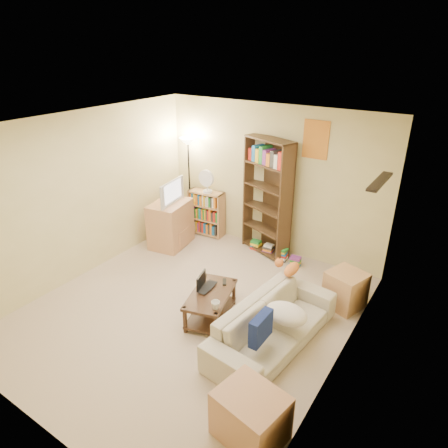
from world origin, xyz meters
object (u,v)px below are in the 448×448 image
Objects in this scene: laptop at (210,288)px; floor_lamp at (188,158)px; tall_bookshelf at (267,195)px; sofa at (273,324)px; side_table at (345,290)px; coffee_table at (211,302)px; short_bookshelf at (207,213)px; tabby_cat at (289,268)px; desk_fan at (207,181)px; television at (169,192)px; end_cabinet at (251,416)px; tv_stand at (171,224)px; mug at (215,305)px.

floor_lamp is (-1.87, 1.97, 1.03)m from laptop.
tall_bookshelf is at bearing 2.11° from laptop.
sofa reaches higher than side_table.
short_bookshelf is (-1.53, 2.04, 0.18)m from coffee_table.
tabby_cat is 2.59m from desk_fan.
tall_bookshelf is at bearing 36.64° from sofa.
floor_lamp is 3.60m from side_table.
laptop is 0.51× the size of television.
coffee_table is 2.56m from short_bookshelf.
coffee_table is 1.61× the size of end_cabinet.
end_cabinet is (3.24, -3.27, -1.18)m from floor_lamp.
desk_fan is 4.36m from end_cabinet.
tall_bookshelf is at bearing 2.06° from desk_fan.
short_bookshelf is at bearing 137.60° from desk_fan.
floor_lamp reaches higher than tv_stand.
tv_stand is (-1.76, 1.26, 0.00)m from laptop.
television is 4.12m from end_cabinet.
desk_fan is (-1.49, 1.99, 0.85)m from coffee_table.
television reaches higher than tabby_cat.
tv_stand is 1.81m from tall_bookshelf.
short_bookshelf is at bearing -160.38° from tall_bookshelf.
tv_stand is (-2.56, 0.56, -0.22)m from tabby_cat.
tall_bookshelf is (-0.28, 2.04, 0.81)m from coffee_table.
side_table is (1.15, 1.48, -0.18)m from mug.
coffee_table is at bearing -138.25° from side_table.
tabby_cat is 0.62× the size of television.
tv_stand is 0.45× the size of floor_lamp.
television is at bearing -116.44° from short_bookshelf.
sofa is 2.77× the size of television.
desk_fan reaches higher than short_bookshelf.
television reaches higher than sofa.
coffee_table is 0.39m from mug.
television reaches higher than coffee_table.
tv_stand is (-1.81, 1.33, 0.16)m from coffee_table.
mug is at bearing -57.45° from tall_bookshelf.
mug is at bearing -127.90° from side_table.
laptop is at bearing -53.31° from desk_fan.
laptop is 0.18× the size of tall_bookshelf.
coffee_table is at bearing -134.31° from tabby_cat.
mug is at bearing -52.21° from desk_fan.
mug is (0.24, -0.23, 0.19)m from coffee_table.
tv_stand reaches higher than sofa.
tabby_cat reaches higher than coffee_table.
desk_fan is (-2.40, 1.98, 0.81)m from sofa.
laptop is at bearing 134.10° from mug.
tabby_cat is 0.84× the size of side_table.
television reaches higher than laptop.
floor_lamp reaches higher than side_table.
tall_bookshelf is at bearing -74.27° from television.
side_table reaches higher than laptop.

